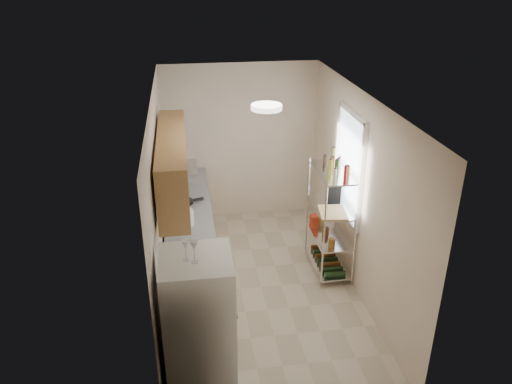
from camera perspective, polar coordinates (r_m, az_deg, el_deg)
The scene contains 16 objects.
room at distance 6.20m, azimuth 0.64°, elevation -0.99°, with size 2.52×4.42×2.62m.
counter_run at distance 6.92m, azimuth -7.56°, elevation -6.23°, with size 0.63×3.51×0.90m.
upper_cabinets at distance 6.02m, azimuth -9.48°, elevation 3.15°, with size 0.33×2.20×0.72m, color tan.
range_hood at distance 6.92m, azimuth -8.77°, elevation 2.37°, with size 0.50×0.60×0.12m, color #B7BABC.
window at distance 6.69m, azimuth 10.59°, elevation 2.93°, with size 0.06×1.00×1.46m, color white.
bakers_rack at distance 6.75m, azimuth 8.68°, elevation -0.81°, with size 0.45×0.90×1.73m.
ceiling_dome at distance 5.47m, azimuth 1.20°, elevation 9.69°, with size 0.34×0.34×0.06m, color white.
refrigerator at distance 4.98m, azimuth -6.47°, elevation -15.31°, with size 0.66×0.66×1.60m, color white.
wine_glass_a at distance 4.40m, azimuth -7.09°, elevation -6.76°, with size 0.08×0.08×0.22m, color silver, non-canonical shape.
wine_glass_b at distance 4.45m, azimuth -8.02°, elevation -6.61°, with size 0.07×0.07×0.20m, color silver, non-canonical shape.
rice_cooker at distance 6.49m, azimuth -8.24°, elevation -2.95°, with size 0.25×0.25×0.20m, color white.
frying_pan_large at distance 7.09m, azimuth -8.14°, elevation -1.16°, with size 0.24×0.24×0.04m, color black.
frying_pan_small at distance 7.11m, azimuth -8.09°, elevation -1.07°, with size 0.21×0.21×0.04m, color black.
cutting_board at distance 6.57m, azimuth 8.75°, elevation -2.37°, with size 0.34×0.44×0.03m, color tan.
espresso_machine at distance 6.93m, azimuth 8.89°, elevation 0.36°, with size 0.17×0.26×0.30m, color black.
storage_bag at distance 7.17m, azimuth 6.66°, elevation -3.27°, with size 0.10×0.14×0.16m, color #B12F15.
Camera 1 is at (-0.90, -5.50, 4.00)m, focal length 35.00 mm.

